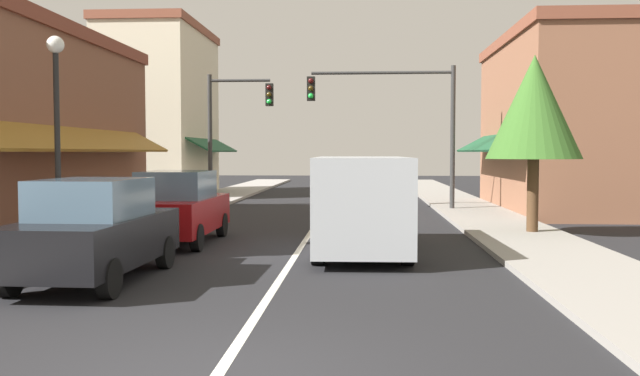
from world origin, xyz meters
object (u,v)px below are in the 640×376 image
(van_in_lane, at_px, (361,201))
(traffic_signal_left_corner, at_px, (231,120))
(traffic_signal_mast_arm, at_px, (400,111))
(parked_car_nearest_left, at_px, (95,231))
(parked_car_second_left, at_px, (178,207))
(tree_right_near, at_px, (534,108))
(street_lamp_left_near, at_px, (57,108))

(van_in_lane, height_order, traffic_signal_left_corner, traffic_signal_left_corner)
(traffic_signal_mast_arm, bearing_deg, parked_car_nearest_left, -112.68)
(traffic_signal_mast_arm, bearing_deg, parked_car_second_left, -122.04)
(van_in_lane, relative_size, tree_right_near, 1.09)
(parked_car_second_left, height_order, van_in_lane, van_in_lane)
(parked_car_nearest_left, bearing_deg, traffic_signal_mast_arm, 68.55)
(parked_car_nearest_left, distance_m, van_in_lane, 5.79)
(traffic_signal_left_corner, relative_size, street_lamp_left_near, 1.16)
(traffic_signal_mast_arm, bearing_deg, van_in_lane, -97.54)
(parked_car_nearest_left, height_order, traffic_signal_left_corner, traffic_signal_left_corner)
(parked_car_nearest_left, height_order, traffic_signal_mast_arm, traffic_signal_mast_arm)
(parked_car_nearest_left, bearing_deg, van_in_lane, 39.27)
(traffic_signal_mast_arm, bearing_deg, tree_right_near, -67.12)
(traffic_signal_mast_arm, height_order, traffic_signal_left_corner, traffic_signal_mast_arm)
(parked_car_nearest_left, height_order, van_in_lane, van_in_lane)
(parked_car_second_left, relative_size, traffic_signal_mast_arm, 0.74)
(parked_car_nearest_left, xyz_separation_m, street_lamp_left_near, (-1.80, 2.54, 2.26))
(parked_car_second_left, xyz_separation_m, tree_right_near, (9.00, 2.02, 2.51))
(parked_car_second_left, relative_size, street_lamp_left_near, 0.88)
(parked_car_second_left, height_order, tree_right_near, tree_right_near)
(traffic_signal_left_corner, height_order, street_lamp_left_near, traffic_signal_left_corner)
(tree_right_near, bearing_deg, van_in_lane, -143.48)
(van_in_lane, xyz_separation_m, traffic_signal_left_corner, (-5.32, 12.42, 2.38))
(parked_car_second_left, distance_m, tree_right_near, 9.56)
(traffic_signal_left_corner, xyz_separation_m, tree_right_near, (9.86, -9.06, -0.14))
(tree_right_near, bearing_deg, street_lamp_left_near, -158.08)
(parked_car_second_left, distance_m, traffic_signal_left_corner, 11.43)
(traffic_signal_mast_arm, distance_m, traffic_signal_left_corner, 6.95)
(parked_car_nearest_left, xyz_separation_m, van_in_lane, (4.55, 3.56, 0.27))
(traffic_signal_mast_arm, height_order, street_lamp_left_near, traffic_signal_mast_arm)
(van_in_lane, xyz_separation_m, street_lamp_left_near, (-6.36, -1.02, 1.99))
(parked_car_second_left, distance_m, street_lamp_left_near, 3.78)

